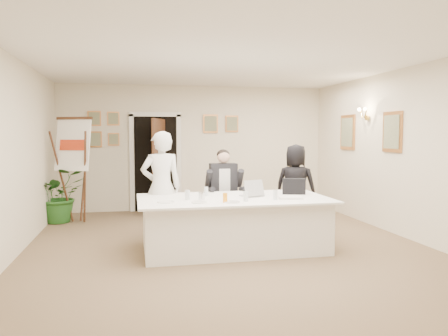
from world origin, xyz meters
TOP-DOWN VIEW (x-y plane):
  - floor at (0.00, 0.00)m, footprint 7.00×7.00m
  - ceiling at (0.00, 0.00)m, footprint 6.00×7.00m
  - wall_back at (0.00, 3.50)m, footprint 6.00×0.10m
  - wall_front at (0.00, -3.50)m, footprint 6.00×0.10m
  - wall_left at (-3.00, 0.00)m, footprint 0.10×7.00m
  - wall_right at (3.00, 0.00)m, footprint 0.10×7.00m
  - doorway at (-0.88, 3.32)m, footprint 1.14×0.86m
  - pictures_back_wall at (-0.80, 3.47)m, footprint 3.40×0.06m
  - pictures_right_wall at (2.97, 1.20)m, footprint 0.06×2.20m
  - wall_sconce at (2.90, 1.20)m, footprint 0.20×0.30m
  - conference_table at (0.06, -0.14)m, footprint 2.79×1.49m
  - seated_man at (0.13, 0.95)m, footprint 0.66×0.70m
  - flip_chart at (-2.45, 2.35)m, footprint 0.71×0.57m
  - standing_man at (-0.96, 0.50)m, footprint 0.68×0.49m
  - standing_woman at (1.50, 1.09)m, footprint 0.89×0.81m
  - potted_palm at (-2.80, 2.50)m, footprint 1.20×1.13m
  - laptop at (0.37, -0.04)m, footprint 0.42×0.44m
  - laptop_bag at (1.06, 0.02)m, footprint 0.37×0.19m
  - paper_stack at (0.84, -0.41)m, footprint 0.36×0.28m
  - plate_left at (-0.96, -0.40)m, footprint 0.25×0.25m
  - plate_mid at (-0.51, -0.53)m, footprint 0.24×0.24m
  - plate_near at (-0.07, -0.58)m, footprint 0.26×0.26m
  - glass_a at (-0.64, -0.22)m, footprint 0.07×0.07m
  - glass_b at (0.14, -0.52)m, footprint 0.08×0.08m
  - glass_c at (0.59, -0.47)m, footprint 0.07×0.07m
  - glass_d at (-0.31, 0.12)m, footprint 0.07×0.07m
  - oj_glass at (-0.16, -0.56)m, footprint 0.07×0.07m
  - steel_jug at (-0.44, -0.27)m, footprint 0.10×0.10m

SIDE VIEW (x-z plane):
  - floor at x=0.00m, z-range 0.00..0.00m
  - conference_table at x=0.06m, z-range 0.01..0.78m
  - potted_palm at x=-2.80m, z-range 0.00..1.06m
  - seated_man at x=0.13m, z-range 0.00..1.47m
  - standing_woman at x=1.50m, z-range 0.00..1.53m
  - plate_left at x=-0.96m, z-range 0.78..0.79m
  - plate_mid at x=-0.51m, z-range 0.78..0.79m
  - plate_near at x=-0.07m, z-range 0.78..0.79m
  - paper_stack at x=0.84m, z-range 0.78..0.81m
  - steel_jug at x=-0.44m, z-range 0.78..0.89m
  - oj_glass at x=-0.16m, z-range 0.78..0.91m
  - glass_a at x=-0.64m, z-range 0.77..0.92m
  - glass_b at x=0.14m, z-range 0.77..0.92m
  - glass_c at x=0.59m, z-range 0.77..0.92m
  - glass_d at x=-0.31m, z-range 0.77..0.92m
  - standing_man at x=-0.96m, z-range 0.00..1.76m
  - laptop_bag at x=1.06m, z-range 0.77..1.02m
  - laptop at x=0.37m, z-range 0.77..1.05m
  - flip_chart at x=-2.45m, z-range -0.08..1.92m
  - doorway at x=-0.88m, z-range -0.06..2.14m
  - wall_back at x=0.00m, z-range 0.00..2.80m
  - wall_front at x=0.00m, z-range 0.00..2.80m
  - wall_left at x=-3.00m, z-range 0.00..2.80m
  - wall_right at x=3.00m, z-range 0.00..2.80m
  - pictures_right_wall at x=2.97m, z-range 1.35..2.15m
  - pictures_back_wall at x=-0.80m, z-range 1.45..2.25m
  - wall_sconce at x=2.90m, z-range 1.98..2.22m
  - ceiling at x=0.00m, z-range 2.79..2.81m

